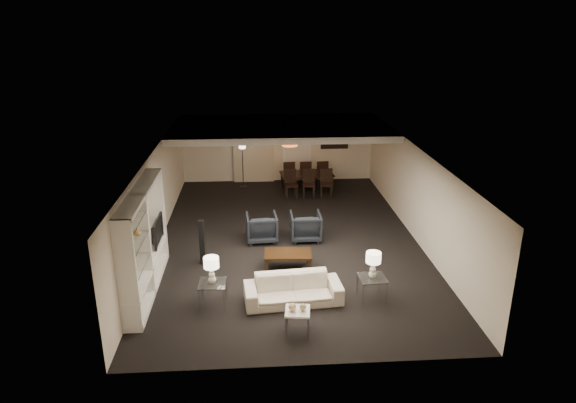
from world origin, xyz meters
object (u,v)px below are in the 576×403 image
(table_lamp_right, at_px, (373,265))
(chair_fl, at_px, (289,173))
(pendant_light, at_px, (290,142))
(floor_speaker, at_px, (202,242))
(table_lamp_left, at_px, (212,270))
(chair_fm, at_px, (305,173))
(television, at_px, (154,231))
(chair_nr, at_px, (326,183))
(sofa, at_px, (293,290))
(chair_fr, at_px, (321,173))
(side_table_left, at_px, (213,294))
(vase_blue, at_px, (133,268))
(chair_nl, at_px, (291,184))
(vase_amber, at_px, (137,232))
(chair_nm, at_px, (309,184))
(armchair_left, at_px, (262,227))
(dining_table, at_px, (307,182))
(floor_lamp, at_px, (243,165))
(armchair_right, at_px, (306,226))
(coffee_table, at_px, (288,260))
(side_table_right, at_px, (372,288))
(marble_table, at_px, (297,321))

(table_lamp_right, xyz_separation_m, chair_fl, (-1.23, 8.12, -0.35))
(pendant_light, bearing_deg, floor_speaker, -117.36)
(table_lamp_left, xyz_separation_m, chair_fm, (2.77, 8.12, -0.35))
(television, height_order, chair_nr, television)
(chair_nr, bearing_deg, chair_fl, 137.41)
(sofa, distance_m, chair_fr, 8.29)
(side_table_left, height_order, chair_fl, chair_fl)
(table_lamp_right, xyz_separation_m, chair_fm, (-0.63, 8.12, -0.35))
(table_lamp_left, xyz_separation_m, vase_blue, (-1.49, -0.41, 0.32))
(sofa, relative_size, side_table_left, 3.64)
(chair_nl, bearing_deg, table_lamp_left, -114.39)
(vase_amber, xyz_separation_m, chair_nm, (4.26, 6.62, -1.17))
(chair_fl, bearing_deg, television, 56.89)
(sofa, relative_size, chair_nl, 2.18)
(armchair_left, relative_size, table_lamp_left, 1.44)
(television, height_order, dining_table, television)
(table_lamp_left, bearing_deg, floor_speaker, 101.00)
(pendant_light, relative_size, chair_nm, 0.55)
(chair_nr, xyz_separation_m, floor_lamp, (-2.84, 1.28, 0.35))
(armchair_right, bearing_deg, chair_nm, -97.89)
(pendant_light, relative_size, chair_fl, 0.55)
(sofa, distance_m, chair_nm, 6.91)
(floor_lamp, bearing_deg, dining_table, -15.66)
(sofa, bearing_deg, coffee_table, 85.01)
(vase_blue, relative_size, floor_lamp, 0.09)
(table_lamp_left, distance_m, chair_nl, 7.17)
(vase_amber, bearing_deg, side_table_right, -2.40)
(side_table_right, bearing_deg, television, 161.08)
(marble_table, xyz_separation_m, chair_nl, (0.47, 7.92, 0.24))
(table_lamp_left, xyz_separation_m, chair_fl, (2.17, 8.12, -0.35))
(armchair_right, relative_size, table_lamp_right, 1.44)
(table_lamp_left, xyz_separation_m, table_lamp_right, (3.40, 0.00, 0.00))
(television, distance_m, chair_fr, 8.08)
(chair_nr, bearing_deg, pendant_light, -176.53)
(coffee_table, xyz_separation_m, chair_fm, (1.07, 6.52, 0.27))
(television, bearing_deg, chair_nm, -39.33)
(chair_nr, bearing_deg, floor_speaker, -123.21)
(dining_table, xyz_separation_m, floor_lamp, (-2.24, 0.63, 0.51))
(chair_nr, height_order, chair_fl, same)
(chair_nl, xyz_separation_m, chair_fm, (0.60, 1.30, 0.00))
(floor_speaker, height_order, floor_lamp, floor_lamp)
(side_table_left, height_order, chair_nr, chair_nr)
(side_table_right, bearing_deg, dining_table, 94.83)
(pendant_light, height_order, sofa, pendant_light)
(floor_speaker, bearing_deg, chair_nl, 65.13)
(side_table_right, xyz_separation_m, chair_fl, (-1.23, 8.12, 0.21))
(armchair_left, relative_size, side_table_right, 1.49)
(armchair_left, bearing_deg, sofa, 96.81)
(pendant_light, xyz_separation_m, coffee_table, (-0.42, -5.25, -1.72))
(coffee_table, distance_m, dining_table, 5.97)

